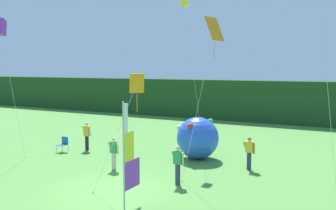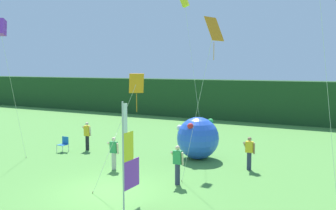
{
  "view_description": "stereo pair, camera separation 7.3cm",
  "coord_description": "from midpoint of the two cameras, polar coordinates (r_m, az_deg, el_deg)",
  "views": [
    {
      "loc": [
        8.89,
        -11.74,
        4.99
      ],
      "look_at": [
        0.62,
        3.94,
        3.2
      ],
      "focal_mm": 39.35,
      "sensor_mm": 36.0,
      "label": 1
    },
    {
      "loc": [
        8.95,
        -11.71,
        4.99
      ],
      "look_at": [
        0.62,
        3.94,
        3.2
      ],
      "focal_mm": 39.35,
      "sensor_mm": 36.0,
      "label": 2
    }
  ],
  "objects": [
    {
      "name": "folding_chair",
      "position": [
        22.91,
        -15.76,
        -5.71
      ],
      "size": [
        0.51,
        0.51,
        0.89
      ],
      "color": "#BCBCC1",
      "rests_on": "ground"
    },
    {
      "name": "banner_flag",
      "position": [
        13.12,
        -6.05,
        -8.11
      ],
      "size": [
        0.06,
        1.03,
        3.86
      ],
      "color": "#B7B7BC",
      "rests_on": "ground"
    },
    {
      "name": "kite_orange_diamond_2",
      "position": [
        13.94,
        -5.07,
        2.46
      ],
      "size": [
        2.09,
        0.79,
        4.78
      ],
      "color": "brown",
      "rests_on": "ground"
    },
    {
      "name": "person_far_right",
      "position": [
        18.57,
        12.59,
        -7.18
      ],
      "size": [
        0.55,
        0.48,
        1.63
      ],
      "color": "#2D334C",
      "rests_on": "ground"
    },
    {
      "name": "person_near_banner",
      "position": [
        22.93,
        -12.32,
        -4.59
      ],
      "size": [
        0.55,
        0.48,
        1.71
      ],
      "color": "black",
      "rests_on": "ground"
    },
    {
      "name": "person_mid_field",
      "position": [
        15.9,
        1.62,
        -9.09
      ],
      "size": [
        0.55,
        0.48,
        1.7
      ],
      "color": "#2D334C",
      "rests_on": "ground"
    },
    {
      "name": "kite_yellow_box_4",
      "position": [
        21.53,
        2.7,
        15.43
      ],
      "size": [
        0.85,
        1.89,
        9.0
      ],
      "color": "brown",
      "rests_on": "ground"
    },
    {
      "name": "kite_purple_box_1",
      "position": [
        19.55,
        -24.52,
        10.85
      ],
      "size": [
        1.38,
        2.5,
        7.33
      ],
      "color": "brown",
      "rests_on": "ground"
    },
    {
      "name": "person_far_left",
      "position": [
        18.41,
        -8.28,
        -7.26
      ],
      "size": [
        0.55,
        0.48,
        1.61
      ],
      "color": "#B7B2A3",
      "rests_on": "ground"
    },
    {
      "name": "kite_orange_diamond_0",
      "position": [
        14.9,
        7.12,
        10.73
      ],
      "size": [
        1.89,
        0.84,
        7.0
      ],
      "color": "brown",
      "rests_on": "ground"
    },
    {
      "name": "ground_plane",
      "position": [
        15.55,
        -8.97,
        -13.0
      ],
      "size": [
        120.0,
        120.0,
        0.0
      ],
      "primitive_type": "plane",
      "color": "#518E3D"
    },
    {
      "name": "distant_treeline",
      "position": [
        35.51,
        13.38,
        0.65
      ],
      "size": [
        80.0,
        2.4,
        3.82
      ],
      "primitive_type": "cube",
      "color": "#1E421E",
      "rests_on": "ground"
    },
    {
      "name": "inflatable_balloon",
      "position": [
        20.3,
        4.75,
        -5.11
      ],
      "size": [
        2.31,
        2.31,
        2.31
      ],
      "color": "blue",
      "rests_on": "ground"
    }
  ]
}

